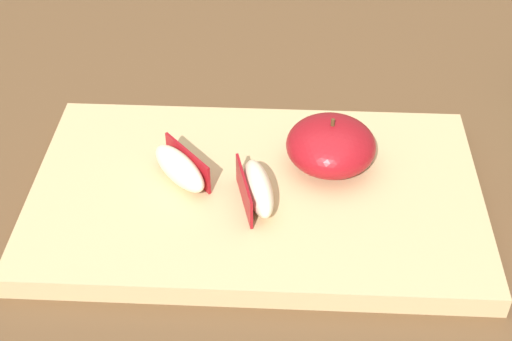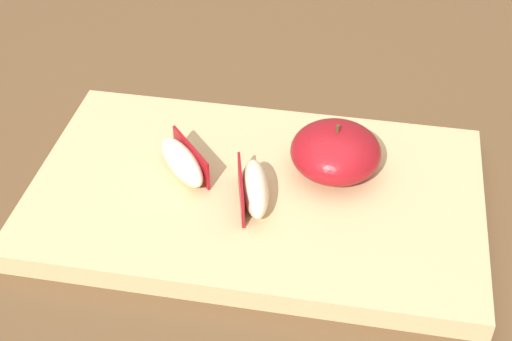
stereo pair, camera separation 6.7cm
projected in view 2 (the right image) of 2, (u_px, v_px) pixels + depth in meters
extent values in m
cube|color=brown|center=(207.00, 146.00, 0.79)|extent=(1.27, 0.76, 0.03)
cube|color=tan|center=(256.00, 195.00, 0.69)|extent=(0.42, 0.25, 0.02)
ellipsoid|color=maroon|center=(336.00, 152.00, 0.69)|extent=(0.09, 0.09, 0.05)
cylinder|color=#4C3319|center=(338.00, 130.00, 0.67)|extent=(0.00, 0.00, 0.01)
ellipsoid|color=beige|center=(179.00, 162.00, 0.69)|extent=(0.07, 0.07, 0.03)
cube|color=maroon|center=(191.00, 157.00, 0.69)|extent=(0.05, 0.05, 0.03)
ellipsoid|color=beige|center=(255.00, 188.00, 0.66)|extent=(0.04, 0.08, 0.03)
cube|color=maroon|center=(241.00, 189.00, 0.66)|extent=(0.02, 0.07, 0.03)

